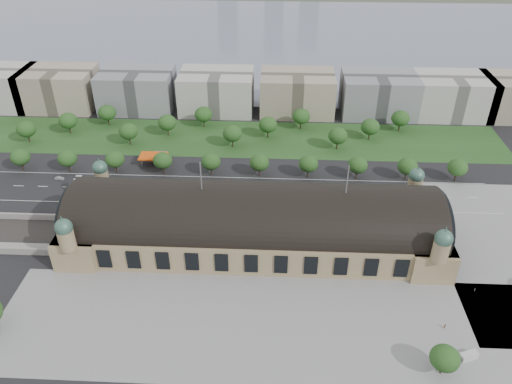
{
  "coord_description": "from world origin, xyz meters",
  "views": [
    {
      "loc": [
        8.42,
        -159.5,
        129.38
      ],
      "look_at": [
        0.05,
        16.68,
        14.0
      ],
      "focal_mm": 35.0,
      "sensor_mm": 36.0,
      "label": 1
    }
  ],
  "objects_px": {
    "bus_west": "(256,202)",
    "parked_car_2": "(135,203)",
    "traffic_car_3": "(229,182)",
    "petrol_station": "(157,156)",
    "pedestrian_2": "(475,290)",
    "traffic_car_4": "(296,202)",
    "parked_car_1": "(99,206)",
    "parked_car_6": "(183,208)",
    "bus_mid": "(288,203)",
    "traffic_car_1": "(59,178)",
    "traffic_car_5": "(316,186)",
    "parked_car_3": "(169,204)",
    "parked_car_0": "(102,207)",
    "van_south": "(468,356)",
    "pedestrian_1": "(445,326)",
    "parked_car_5": "(160,204)",
    "parked_car_4": "(147,209)",
    "pedestrian_4": "(467,358)"
  },
  "relations": [
    {
      "from": "petrol_station",
      "to": "parked_car_6",
      "type": "bearing_deg",
      "value": -64.1
    },
    {
      "from": "traffic_car_4",
      "to": "traffic_car_1",
      "type": "bearing_deg",
      "value": -92.31
    },
    {
      "from": "bus_mid",
      "to": "van_south",
      "type": "distance_m",
      "value": 98.63
    },
    {
      "from": "parked_car_2",
      "to": "bus_west",
      "type": "xyz_separation_m",
      "value": [
        55.02,
        2.26,
        0.99
      ]
    },
    {
      "from": "petrol_station",
      "to": "traffic_car_1",
      "type": "xyz_separation_m",
      "value": [
        -44.4,
        -20.58,
        -2.21
      ]
    },
    {
      "from": "traffic_car_4",
      "to": "traffic_car_3",
      "type": "bearing_deg",
      "value": -110.75
    },
    {
      "from": "parked_car_0",
      "to": "traffic_car_3",
      "type": "bearing_deg",
      "value": 77.07
    },
    {
      "from": "petrol_station",
      "to": "pedestrian_2",
      "type": "bearing_deg",
      "value": -33.4
    },
    {
      "from": "parked_car_6",
      "to": "bus_mid",
      "type": "height_order",
      "value": "bus_mid"
    },
    {
      "from": "parked_car_0",
      "to": "pedestrian_2",
      "type": "distance_m",
      "value": 157.56
    },
    {
      "from": "traffic_car_5",
      "to": "pedestrian_2",
      "type": "xyz_separation_m",
      "value": [
        54.04,
        -67.52,
        0.14
      ]
    },
    {
      "from": "bus_west",
      "to": "parked_car_3",
      "type": "bearing_deg",
      "value": 93.93
    },
    {
      "from": "bus_west",
      "to": "van_south",
      "type": "relative_size",
      "value": 2.07
    },
    {
      "from": "traffic_car_1",
      "to": "parked_car_6",
      "type": "distance_m",
      "value": 69.22
    },
    {
      "from": "traffic_car_3",
      "to": "petrol_station",
      "type": "bearing_deg",
      "value": 56.21
    },
    {
      "from": "traffic_car_3",
      "to": "bus_west",
      "type": "bearing_deg",
      "value": -149.41
    },
    {
      "from": "traffic_car_1",
      "to": "parked_car_6",
      "type": "relative_size",
      "value": 0.96
    },
    {
      "from": "traffic_car_5",
      "to": "parked_car_3",
      "type": "xyz_separation_m",
      "value": [
        -67.62,
        -18.52,
        0.02
      ]
    },
    {
      "from": "traffic_car_1",
      "to": "van_south",
      "type": "xyz_separation_m",
      "value": [
        168.02,
        -99.1,
        0.47
      ]
    },
    {
      "from": "traffic_car_3",
      "to": "parked_car_4",
      "type": "relative_size",
      "value": 1.04
    },
    {
      "from": "petrol_station",
      "to": "parked_car_2",
      "type": "bearing_deg",
      "value": -92.13
    },
    {
      "from": "parked_car_3",
      "to": "parked_car_6",
      "type": "xyz_separation_m",
      "value": [
        7.25,
        -2.96,
        -0.01
      ]
    },
    {
      "from": "traffic_car_1",
      "to": "bus_west",
      "type": "bearing_deg",
      "value": -97.67
    },
    {
      "from": "parked_car_4",
      "to": "parked_car_2",
      "type": "bearing_deg",
      "value": -156.94
    },
    {
      "from": "traffic_car_4",
      "to": "bus_west",
      "type": "height_order",
      "value": "bus_west"
    },
    {
      "from": "van_south",
      "to": "pedestrian_2",
      "type": "height_order",
      "value": "van_south"
    },
    {
      "from": "traffic_car_3",
      "to": "traffic_car_4",
      "type": "distance_m",
      "value": 35.74
    },
    {
      "from": "traffic_car_3",
      "to": "parked_car_6",
      "type": "distance_m",
      "value": 29.71
    },
    {
      "from": "parked_car_0",
      "to": "parked_car_2",
      "type": "height_order",
      "value": "parked_car_2"
    },
    {
      "from": "parked_car_1",
      "to": "parked_car_0",
      "type": "bearing_deg",
      "value": 34.71
    },
    {
      "from": "traffic_car_1",
      "to": "parked_car_1",
      "type": "xyz_separation_m",
      "value": [
        27.05,
        -22.83,
        0.02
      ]
    },
    {
      "from": "parked_car_1",
      "to": "bus_mid",
      "type": "distance_m",
      "value": 85.42
    },
    {
      "from": "van_south",
      "to": "traffic_car_3",
      "type": "bearing_deg",
      "value": 109.9
    },
    {
      "from": "bus_west",
      "to": "parked_car_2",
      "type": "bearing_deg",
      "value": 93.4
    },
    {
      "from": "petrol_station",
      "to": "traffic_car_4",
      "type": "height_order",
      "value": "petrol_station"
    },
    {
      "from": "traffic_car_3",
      "to": "parked_car_0",
      "type": "height_order",
      "value": "traffic_car_3"
    },
    {
      "from": "parked_car_5",
      "to": "bus_west",
      "type": "bearing_deg",
      "value": 60.39
    },
    {
      "from": "parked_car_1",
      "to": "parked_car_6",
      "type": "distance_m",
      "value": 38.35
    },
    {
      "from": "parked_car_1",
      "to": "bus_mid",
      "type": "xyz_separation_m",
      "value": [
        85.27,
        5.12,
        0.94
      ]
    },
    {
      "from": "parked_car_1",
      "to": "traffic_car_4",
      "type": "bearing_deg",
      "value": 66.4
    },
    {
      "from": "parked_car_2",
      "to": "pedestrian_2",
      "type": "xyz_separation_m",
      "value": [
        136.92,
        -48.74,
        -0.02
      ]
    },
    {
      "from": "traffic_car_4",
      "to": "pedestrian_1",
      "type": "bearing_deg",
      "value": 38.8
    },
    {
      "from": "pedestrian_1",
      "to": "pedestrian_2",
      "type": "bearing_deg",
      "value": 13.9
    },
    {
      "from": "parked_car_3",
      "to": "traffic_car_5",
      "type": "bearing_deg",
      "value": 81.71
    },
    {
      "from": "traffic_car_3",
      "to": "parked_car_1",
      "type": "height_order",
      "value": "parked_car_1"
    },
    {
      "from": "parked_car_2",
      "to": "pedestrian_4",
      "type": "xyz_separation_m",
      "value": [
        124.96,
        -79.37,
        0.1
      ]
    },
    {
      "from": "traffic_car_3",
      "to": "traffic_car_5",
      "type": "xyz_separation_m",
      "value": [
        42.01,
        -1.87,
        -0.06
      ]
    },
    {
      "from": "bus_west",
      "to": "parked_car_6",
      "type": "bearing_deg",
      "value": 99.72
    },
    {
      "from": "van_south",
      "to": "pedestrian_1",
      "type": "relative_size",
      "value": 3.28
    },
    {
      "from": "traffic_car_1",
      "to": "parked_car_3",
      "type": "distance_m",
      "value": 61.4
    }
  ]
}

